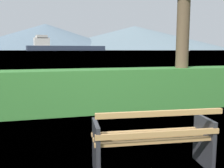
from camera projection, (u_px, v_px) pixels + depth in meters
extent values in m
plane|color=slate|center=(47.00, 51.00, 298.97)|extent=(620.00, 620.00, 0.00)
cube|color=tan|center=(157.00, 141.00, 3.16)|extent=(1.55, 0.19, 0.04)
cube|color=tan|center=(152.00, 136.00, 3.35)|extent=(1.55, 0.19, 0.04)
cube|color=tan|center=(147.00, 132.00, 3.54)|extent=(1.55, 0.19, 0.04)
cube|color=tan|center=(159.00, 134.00, 3.07)|extent=(1.55, 0.17, 0.06)
cube|color=tan|center=(161.00, 113.00, 2.99)|extent=(1.55, 0.17, 0.06)
cube|color=#2D2D33|center=(96.00, 149.00, 3.22)|extent=(0.09, 0.51, 0.68)
cube|color=#2D2D33|center=(204.00, 142.00, 3.47)|extent=(0.09, 0.51, 0.68)
cube|color=#387A33|center=(100.00, 90.00, 6.52)|extent=(10.96, 0.83, 1.08)
cylinder|color=brown|center=(183.00, 40.00, 6.88)|extent=(0.34, 0.34, 3.66)
cube|color=#2D384C|center=(67.00, 48.00, 290.43)|extent=(89.28, 27.03, 5.39)
cube|color=silver|center=(42.00, 42.00, 277.59)|extent=(17.52, 12.62, 8.63)
cube|color=beige|center=(41.00, 36.00, 276.83)|extent=(13.00, 12.82, 2.70)
cube|color=silver|center=(186.00, 50.00, 238.08)|extent=(8.24, 4.46, 0.83)
cube|color=silver|center=(186.00, 50.00, 237.98)|extent=(3.19, 2.34, 0.56)
cone|color=slate|center=(46.00, 37.00, 523.40)|extent=(328.92, 328.92, 52.79)
cone|color=slate|center=(135.00, 38.00, 578.90)|extent=(416.04, 416.04, 53.22)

